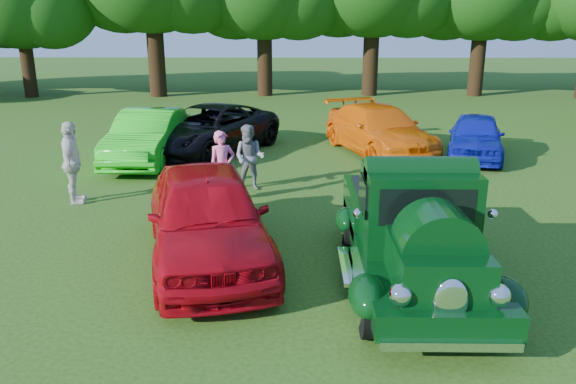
{
  "coord_description": "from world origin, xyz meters",
  "views": [
    {
      "loc": [
        -0.93,
        -9.06,
        4.19
      ],
      "look_at": [
        -1.08,
        1.07,
        1.1
      ],
      "focal_mm": 35.0,
      "sensor_mm": 36.0,
      "label": 1
    }
  ],
  "objects_px": {
    "back_car_black": "(208,130)",
    "back_car_blue": "(476,136)",
    "red_convertible": "(207,216)",
    "hero_pickup": "(413,233)",
    "spectator_pink": "(222,167)",
    "back_car_orange": "(379,130)",
    "spectator_grey": "(250,157)",
    "spectator_white": "(72,163)",
    "back_car_lime": "(148,137)"
  },
  "relations": [
    {
      "from": "back_car_blue",
      "to": "spectator_pink",
      "type": "bearing_deg",
      "value": -130.98
    },
    {
      "from": "hero_pickup",
      "to": "back_car_orange",
      "type": "relative_size",
      "value": 0.96
    },
    {
      "from": "spectator_grey",
      "to": "back_car_black",
      "type": "bearing_deg",
      "value": 126.66
    },
    {
      "from": "back_car_blue",
      "to": "spectator_white",
      "type": "bearing_deg",
      "value": -139.57
    },
    {
      "from": "spectator_grey",
      "to": "back_car_blue",
      "type": "bearing_deg",
      "value": 41.8
    },
    {
      "from": "red_convertible",
      "to": "spectator_grey",
      "type": "height_order",
      "value": "red_convertible"
    },
    {
      "from": "red_convertible",
      "to": "back_car_black",
      "type": "relative_size",
      "value": 0.89
    },
    {
      "from": "red_convertible",
      "to": "back_car_lime",
      "type": "height_order",
      "value": "red_convertible"
    },
    {
      "from": "red_convertible",
      "to": "back_car_blue",
      "type": "bearing_deg",
      "value": 34.09
    },
    {
      "from": "spectator_grey",
      "to": "spectator_white",
      "type": "xyz_separation_m",
      "value": [
        -4.1,
        -1.23,
        0.15
      ]
    },
    {
      "from": "back_car_blue",
      "to": "spectator_white",
      "type": "distance_m",
      "value": 12.02
    },
    {
      "from": "red_convertible",
      "to": "back_car_black",
      "type": "height_order",
      "value": "red_convertible"
    },
    {
      "from": "back_car_lime",
      "to": "back_car_blue",
      "type": "height_order",
      "value": "back_car_lime"
    },
    {
      "from": "back_car_lime",
      "to": "back_car_orange",
      "type": "xyz_separation_m",
      "value": [
        7.27,
        1.26,
        -0.01
      ]
    },
    {
      "from": "hero_pickup",
      "to": "back_car_orange",
      "type": "height_order",
      "value": "hero_pickup"
    },
    {
      "from": "hero_pickup",
      "to": "back_car_blue",
      "type": "height_order",
      "value": "hero_pickup"
    },
    {
      "from": "back_car_lime",
      "to": "spectator_white",
      "type": "relative_size",
      "value": 2.44
    },
    {
      "from": "spectator_pink",
      "to": "red_convertible",
      "type": "bearing_deg",
      "value": -113.74
    },
    {
      "from": "spectator_white",
      "to": "back_car_blue",
      "type": "bearing_deg",
      "value": -81.1
    },
    {
      "from": "red_convertible",
      "to": "spectator_pink",
      "type": "relative_size",
      "value": 2.89
    },
    {
      "from": "spectator_pink",
      "to": "spectator_grey",
      "type": "xyz_separation_m",
      "value": [
        0.56,
        1.11,
        -0.03
      ]
    },
    {
      "from": "back_car_black",
      "to": "spectator_white",
      "type": "bearing_deg",
      "value": -86.44
    },
    {
      "from": "hero_pickup",
      "to": "red_convertible",
      "type": "distance_m",
      "value": 3.6
    },
    {
      "from": "spectator_pink",
      "to": "spectator_white",
      "type": "xyz_separation_m",
      "value": [
        -3.54,
        -0.12,
        0.12
      ]
    },
    {
      "from": "back_car_blue",
      "to": "spectator_grey",
      "type": "distance_m",
      "value": 7.79
    },
    {
      "from": "back_car_lime",
      "to": "spectator_grey",
      "type": "distance_m",
      "value": 4.45
    },
    {
      "from": "red_convertible",
      "to": "back_car_orange",
      "type": "relative_size",
      "value": 0.94
    },
    {
      "from": "back_car_lime",
      "to": "spectator_white",
      "type": "distance_m",
      "value": 4.21
    },
    {
      "from": "back_car_orange",
      "to": "back_car_blue",
      "type": "relative_size",
      "value": 1.32
    },
    {
      "from": "spectator_grey",
      "to": "spectator_white",
      "type": "height_order",
      "value": "spectator_white"
    },
    {
      "from": "back_car_blue",
      "to": "spectator_white",
      "type": "height_order",
      "value": "spectator_white"
    },
    {
      "from": "back_car_lime",
      "to": "back_car_blue",
      "type": "distance_m",
      "value": 10.28
    },
    {
      "from": "red_convertible",
      "to": "spectator_pink",
      "type": "bearing_deg",
      "value": 78.54
    },
    {
      "from": "back_car_black",
      "to": "back_car_orange",
      "type": "height_order",
      "value": "back_car_black"
    },
    {
      "from": "red_convertible",
      "to": "back_car_lime",
      "type": "relative_size",
      "value": 1.04
    },
    {
      "from": "hero_pickup",
      "to": "spectator_pink",
      "type": "bearing_deg",
      "value": 130.67
    },
    {
      "from": "hero_pickup",
      "to": "back_car_blue",
      "type": "bearing_deg",
      "value": 67.15
    },
    {
      "from": "back_car_black",
      "to": "spectator_white",
      "type": "xyz_separation_m",
      "value": [
        -2.39,
        -5.36,
        0.2
      ]
    },
    {
      "from": "red_convertible",
      "to": "back_car_orange",
      "type": "xyz_separation_m",
      "value": [
        4.31,
        8.72,
        -0.08
      ]
    },
    {
      "from": "back_car_black",
      "to": "back_car_blue",
      "type": "height_order",
      "value": "back_car_black"
    },
    {
      "from": "back_car_black",
      "to": "back_car_blue",
      "type": "relative_size",
      "value": 1.39
    },
    {
      "from": "red_convertible",
      "to": "spectator_grey",
      "type": "distance_m",
      "value": 4.57
    },
    {
      "from": "back_car_lime",
      "to": "spectator_white",
      "type": "height_order",
      "value": "spectator_white"
    },
    {
      "from": "back_car_orange",
      "to": "spectator_pink",
      "type": "height_order",
      "value": "spectator_pink"
    },
    {
      "from": "back_car_black",
      "to": "back_car_orange",
      "type": "relative_size",
      "value": 1.05
    },
    {
      "from": "hero_pickup",
      "to": "back_car_orange",
      "type": "xyz_separation_m",
      "value": [
        0.8,
        9.55,
        -0.09
      ]
    },
    {
      "from": "back_car_lime",
      "to": "red_convertible",
      "type": "bearing_deg",
      "value": -66.96
    },
    {
      "from": "back_car_black",
      "to": "spectator_grey",
      "type": "relative_size",
      "value": 3.36
    },
    {
      "from": "red_convertible",
      "to": "back_car_orange",
      "type": "distance_m",
      "value": 9.73
    },
    {
      "from": "back_car_blue",
      "to": "spectator_pink",
      "type": "height_order",
      "value": "spectator_pink"
    }
  ]
}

